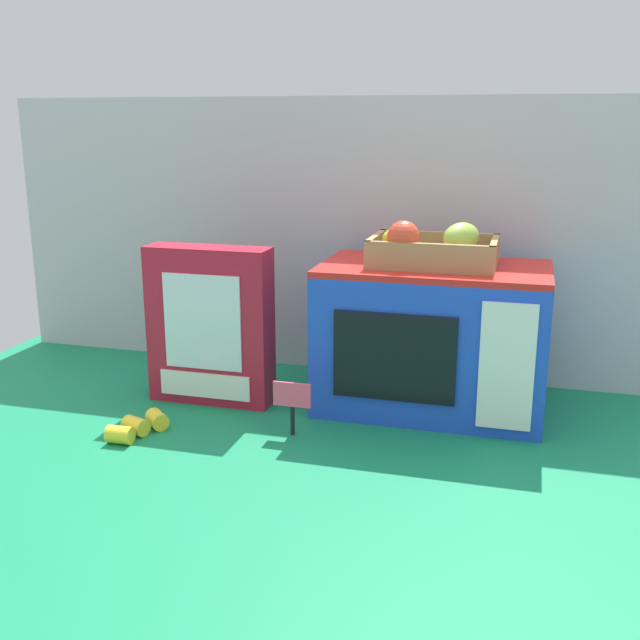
% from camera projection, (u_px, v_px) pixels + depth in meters
% --- Properties ---
extents(ground_plane, '(1.70, 1.70, 0.00)m').
position_uv_depth(ground_plane, '(320.00, 406.00, 1.51)').
color(ground_plane, '#147A4C').
rests_on(ground_plane, ground).
extents(display_back_panel, '(1.61, 0.03, 0.60)m').
position_uv_depth(display_back_panel, '(351.00, 238.00, 1.67)').
color(display_back_panel, '#B7BABF').
rests_on(display_back_panel, ground).
extents(toy_microwave, '(0.43, 0.26, 0.28)m').
position_uv_depth(toy_microwave, '(432.00, 338.00, 1.47)').
color(toy_microwave, blue).
rests_on(toy_microwave, ground).
extents(food_groups_crate, '(0.24, 0.16, 0.09)m').
position_uv_depth(food_groups_crate, '(432.00, 250.00, 1.43)').
color(food_groups_crate, '#A37F51').
rests_on(food_groups_crate, toy_microwave).
extents(cookie_set_box, '(0.25, 0.07, 0.31)m').
position_uv_depth(cookie_set_box, '(210.00, 326.00, 1.50)').
color(cookie_set_box, '#B2192D').
rests_on(cookie_set_box, ground).
extents(price_sign, '(0.07, 0.01, 0.10)m').
position_uv_depth(price_sign, '(292.00, 400.00, 1.36)').
color(price_sign, black).
rests_on(price_sign, ground).
extents(loose_toy_banana, '(0.08, 0.12, 0.03)m').
position_uv_depth(loose_toy_banana, '(138.00, 427.00, 1.37)').
color(loose_toy_banana, yellow).
rests_on(loose_toy_banana, ground).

